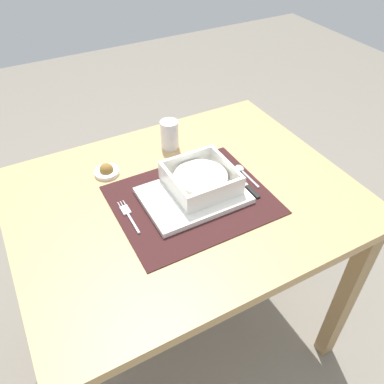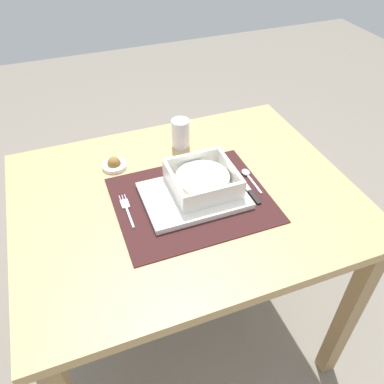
% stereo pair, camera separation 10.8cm
% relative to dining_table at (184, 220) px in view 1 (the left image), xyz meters
% --- Properties ---
extents(ground_plane, '(6.00, 6.00, 0.00)m').
position_rel_dining_table_xyz_m(ground_plane, '(0.00, 0.00, -0.62)').
color(ground_plane, gray).
extents(dining_table, '(0.96, 0.76, 0.72)m').
position_rel_dining_table_xyz_m(dining_table, '(0.00, 0.00, 0.00)').
color(dining_table, tan).
rests_on(dining_table, ground).
extents(placemat, '(0.42, 0.35, 0.00)m').
position_rel_dining_table_xyz_m(placemat, '(0.01, -0.03, 0.10)').
color(placemat, '#381919').
rests_on(placemat, dining_table).
extents(serving_plate, '(0.28, 0.20, 0.02)m').
position_rel_dining_table_xyz_m(serving_plate, '(0.02, -0.03, 0.11)').
color(serving_plate, white).
rests_on(serving_plate, placemat).
extents(porridge_bowl, '(0.18, 0.18, 0.06)m').
position_rel_dining_table_xyz_m(porridge_bowl, '(0.05, -0.01, 0.14)').
color(porridge_bowl, white).
rests_on(porridge_bowl, serving_plate).
extents(fork, '(0.02, 0.14, 0.00)m').
position_rel_dining_table_xyz_m(fork, '(-0.17, -0.00, 0.11)').
color(fork, silver).
rests_on(fork, placemat).
extents(spoon, '(0.02, 0.12, 0.01)m').
position_rel_dining_table_xyz_m(spoon, '(0.20, 0.01, 0.11)').
color(spoon, silver).
rests_on(spoon, placemat).
extents(butter_knife, '(0.01, 0.14, 0.01)m').
position_rel_dining_table_xyz_m(butter_knife, '(0.17, -0.06, 0.11)').
color(butter_knife, black).
rests_on(butter_knife, placemat).
extents(drinking_glass, '(0.06, 0.06, 0.09)m').
position_rel_dining_table_xyz_m(drinking_glass, '(0.07, 0.23, 0.15)').
color(drinking_glass, white).
rests_on(drinking_glass, dining_table).
extents(condiment_saucer, '(0.08, 0.08, 0.04)m').
position_rel_dining_table_xyz_m(condiment_saucer, '(-0.16, 0.20, 0.11)').
color(condiment_saucer, white).
rests_on(condiment_saucer, dining_table).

